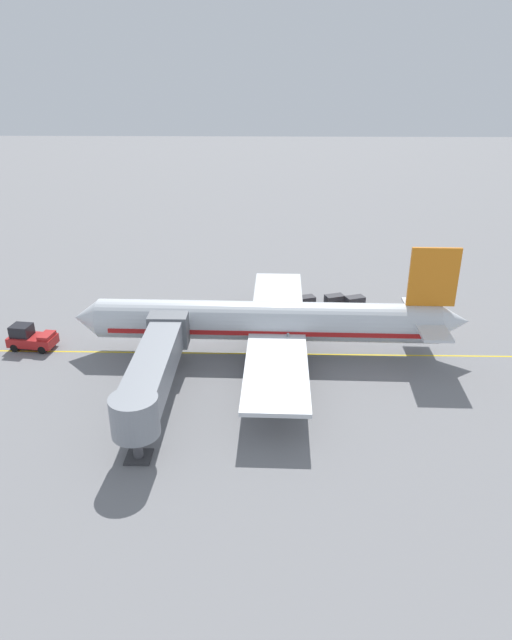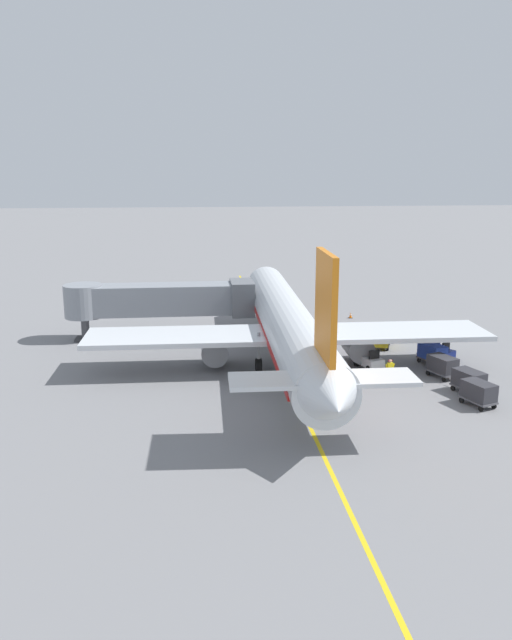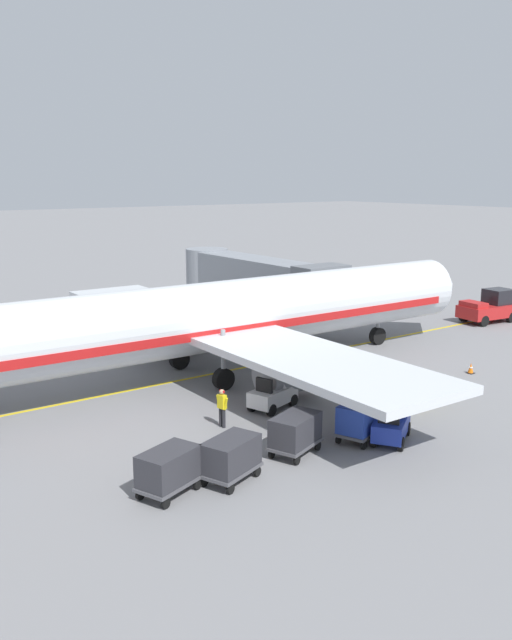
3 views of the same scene
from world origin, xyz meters
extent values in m
plane|color=slate|center=(0.00, 0.00, 0.00)|extent=(400.00, 400.00, 0.00)
cube|color=gold|center=(0.00, 0.00, 0.00)|extent=(0.24, 80.00, 0.01)
cylinder|color=silver|center=(0.41, -1.01, 3.29)|extent=(4.33, 32.07, 3.70)
cube|color=red|center=(0.41, -1.01, 2.82)|extent=(4.32, 29.51, 0.44)
cone|color=silver|center=(0.74, 16.19, 3.29)|extent=(3.67, 2.47, 3.63)
cone|color=silver|center=(0.06, -18.40, 3.58)|extent=(3.20, 2.86, 3.14)
cube|color=black|center=(0.71, 14.39, 3.93)|extent=(2.80, 1.15, 0.60)
cube|color=silver|center=(0.39, -2.01, 2.64)|extent=(30.10, 5.79, 0.36)
cylinder|color=gray|center=(-5.10, -1.10, 1.39)|extent=(2.06, 3.24, 2.00)
cylinder|color=gray|center=(5.90, -1.32, 1.39)|extent=(2.06, 3.24, 2.00)
cube|color=orange|center=(0.11, -16.01, 7.88)|extent=(0.41, 4.41, 5.50)
cube|color=silver|center=(0.11, -15.81, 3.84)|extent=(10.05, 2.80, 0.24)
cylinder|color=black|center=(0.63, 10.19, 0.55)|extent=(0.47, 1.11, 1.10)
cylinder|color=gray|center=(0.63, 10.19, 2.10)|extent=(0.24, 0.24, 2.00)
cylinder|color=black|center=(-1.93, -2.96, 0.55)|extent=(0.47, 1.11, 1.10)
cylinder|color=gray|center=(-1.93, -2.96, 2.10)|extent=(0.24, 0.24, 2.00)
cylinder|color=black|center=(2.67, -3.05, 0.55)|extent=(0.47, 1.11, 1.10)
cylinder|color=gray|center=(2.67, -3.05, 2.10)|extent=(0.24, 0.24, 2.00)
cube|color=gray|center=(-8.79, 7.83, 3.49)|extent=(14.64, 2.80, 2.60)
cube|color=slate|center=(-2.27, 7.83, 3.49)|extent=(2.00, 3.50, 2.99)
cylinder|color=gray|center=(-16.11, 7.83, 3.49)|extent=(3.36, 3.36, 2.86)
cylinder|color=#4C4C51|center=(-16.11, 7.83, 1.09)|extent=(0.70, 0.70, 2.19)
cube|color=#38383A|center=(-16.11, 7.83, 0.08)|extent=(1.80, 1.80, 0.16)
cube|color=#B21E1E|center=(0.67, 21.81, 0.85)|extent=(2.74, 4.64, 0.90)
cube|color=black|center=(0.80, 22.80, 1.85)|extent=(1.87, 2.04, 1.10)
cube|color=#B21E1E|center=(0.48, 20.29, 1.48)|extent=(1.99, 1.33, 0.36)
cylinder|color=black|center=(1.42, 20.28, 0.40)|extent=(0.45, 0.84, 0.80)
cylinder|color=black|center=(-0.44, 20.52, 0.40)|extent=(0.45, 0.84, 0.80)
cylinder|color=black|center=(1.78, 23.11, 0.40)|extent=(0.45, 0.84, 0.80)
cylinder|color=black|center=(-0.07, 23.35, 0.40)|extent=(0.45, 0.84, 0.80)
cube|color=#1E339E|center=(12.39, -1.34, 0.63)|extent=(2.37, 2.75, 0.70)
cube|color=#1E339E|center=(12.01, -0.76, 1.20)|extent=(1.43, 1.44, 0.44)
cube|color=black|center=(12.76, -1.91, 1.30)|extent=(0.79, 0.59, 0.64)
cylinder|color=black|center=(12.32, -1.23, 1.28)|extent=(0.21, 0.26, 0.54)
cylinder|color=black|center=(11.46, -0.90, 0.28)|extent=(0.47, 0.58, 0.56)
cylinder|color=black|center=(12.36, -0.31, 0.28)|extent=(0.47, 0.58, 0.56)
cylinder|color=black|center=(12.41, -2.37, 0.28)|extent=(0.47, 0.58, 0.56)
cylinder|color=black|center=(13.32, -1.77, 0.28)|extent=(0.47, 0.58, 0.56)
cube|color=silver|center=(6.43, -2.80, 0.63)|extent=(1.89, 2.74, 0.70)
cube|color=silver|center=(6.22, -2.15, 1.20)|extent=(1.29, 1.31, 0.44)
cube|color=black|center=(6.63, -3.46, 1.30)|extent=(0.85, 0.40, 0.64)
cylinder|color=black|center=(6.39, -2.68, 1.28)|extent=(0.15, 0.28, 0.54)
cylinder|color=black|center=(5.65, -2.13, 0.28)|extent=(0.36, 0.59, 0.56)
cylinder|color=black|center=(6.68, -1.81, 0.28)|extent=(0.36, 0.59, 0.56)
cylinder|color=black|center=(6.17, -3.80, 0.28)|extent=(0.36, 0.59, 0.56)
cylinder|color=black|center=(7.20, -3.48, 0.28)|extent=(0.36, 0.59, 0.56)
cube|color=gold|center=(9.14, 2.80, 0.63)|extent=(2.00, 2.76, 0.70)
cube|color=gold|center=(9.38, 3.44, 1.20)|extent=(1.32, 1.34, 0.44)
cube|color=black|center=(8.90, 2.15, 1.30)|extent=(0.84, 0.44, 0.64)
cylinder|color=black|center=(9.18, 2.91, 1.28)|extent=(0.17, 0.27, 0.54)
cylinder|color=black|center=(8.94, 3.80, 0.28)|extent=(0.38, 0.59, 0.56)
cylinder|color=black|center=(9.95, 3.43, 0.28)|extent=(0.38, 0.59, 0.56)
cylinder|color=black|center=(8.33, 2.17, 0.28)|extent=(0.38, 0.59, 0.56)
cylinder|color=black|center=(9.34, 1.79, 0.28)|extent=(0.38, 0.59, 0.56)
cube|color=#4C4C51|center=(11.57, -2.28, 0.42)|extent=(1.98, 2.51, 0.12)
cube|color=#233D9E|center=(11.57, -2.28, 1.03)|extent=(1.88, 2.39, 1.10)
cylinder|color=#4C4C51|center=(11.06, -0.92, 0.41)|extent=(0.31, 0.68, 0.07)
cylinder|color=black|center=(10.76, -1.70, 0.18)|extent=(0.24, 0.38, 0.36)
cylinder|color=black|center=(11.80, -1.32, 0.18)|extent=(0.24, 0.38, 0.36)
cylinder|color=black|center=(11.33, -3.25, 0.18)|extent=(0.24, 0.38, 0.36)
cylinder|color=black|center=(12.37, -2.86, 0.18)|extent=(0.24, 0.38, 0.36)
cube|color=#4C4C51|center=(11.13, -5.34, 0.42)|extent=(1.98, 2.51, 0.12)
cube|color=#2D2D33|center=(11.13, -5.34, 1.03)|extent=(1.88, 2.39, 1.10)
cylinder|color=#4C4C51|center=(10.62, -3.98, 0.41)|extent=(0.31, 0.68, 0.07)
cylinder|color=black|center=(10.32, -4.76, 0.18)|extent=(0.24, 0.38, 0.36)
cylinder|color=black|center=(11.36, -4.38, 0.18)|extent=(0.24, 0.38, 0.36)
cylinder|color=black|center=(10.89, -6.31, 0.18)|extent=(0.24, 0.38, 0.36)
cylinder|color=black|center=(11.93, -5.93, 0.18)|extent=(0.24, 0.38, 0.36)
cube|color=#4C4C51|center=(11.62, -8.67, 0.42)|extent=(1.98, 2.51, 0.12)
cube|color=#2D2D33|center=(11.62, -8.67, 1.03)|extent=(1.88, 2.39, 1.10)
cylinder|color=#4C4C51|center=(11.12, -7.31, 0.41)|extent=(0.31, 0.68, 0.07)
cylinder|color=black|center=(10.81, -8.09, 0.18)|extent=(0.24, 0.38, 0.36)
cylinder|color=black|center=(11.85, -7.71, 0.18)|extent=(0.24, 0.38, 0.36)
cylinder|color=black|center=(11.39, -9.64, 0.18)|extent=(0.24, 0.38, 0.36)
cylinder|color=black|center=(12.42, -9.26, 0.18)|extent=(0.24, 0.38, 0.36)
cube|color=#4C4C51|center=(11.23, -10.94, 0.42)|extent=(1.98, 2.51, 0.12)
cube|color=#2D2D33|center=(11.23, -10.94, 1.03)|extent=(1.88, 2.39, 1.10)
cylinder|color=#4C4C51|center=(10.73, -9.58, 0.41)|extent=(0.31, 0.68, 0.07)
cylinder|color=black|center=(10.43, -10.36, 0.18)|extent=(0.24, 0.38, 0.36)
cylinder|color=black|center=(11.46, -9.98, 0.18)|extent=(0.24, 0.38, 0.36)
cylinder|color=black|center=(11.00, -11.91, 0.18)|extent=(0.24, 0.38, 0.36)
cylinder|color=black|center=(12.04, -11.53, 0.18)|extent=(0.24, 0.38, 0.36)
cylinder|color=#232328|center=(6.92, -6.03, 0.42)|extent=(0.15, 0.15, 0.85)
cylinder|color=#232328|center=(7.12, -6.00, 0.42)|extent=(0.15, 0.15, 0.85)
cube|color=yellow|center=(7.02, -6.01, 1.15)|extent=(0.41, 0.29, 0.60)
cylinder|color=yellow|center=(6.78, -6.05, 1.10)|extent=(0.23, 0.12, 0.57)
cylinder|color=yellow|center=(7.27, -5.97, 1.10)|extent=(0.23, 0.12, 0.57)
sphere|color=tan|center=(7.02, -6.01, 1.58)|extent=(0.22, 0.22, 0.22)
cube|color=red|center=(7.02, -6.01, 1.60)|extent=(0.27, 0.12, 0.10)
cube|color=black|center=(8.30, 9.46, 0.02)|extent=(0.36, 0.36, 0.04)
cone|color=orange|center=(8.30, 9.46, 0.32)|extent=(0.30, 0.30, 0.55)
cylinder|color=white|center=(8.30, 9.46, 0.34)|extent=(0.21, 0.21, 0.06)
cube|color=black|center=(9.14, 13.39, 0.02)|extent=(0.36, 0.36, 0.04)
cone|color=orange|center=(9.14, 13.39, 0.32)|extent=(0.30, 0.30, 0.55)
cylinder|color=white|center=(9.14, 13.39, 0.34)|extent=(0.21, 0.21, 0.06)
camera|label=1|loc=(-47.94, -1.16, 24.76)|focal=31.47mm
camera|label=2|loc=(-6.66, -46.82, 14.74)|focal=35.22mm
camera|label=3|loc=(29.96, -21.06, 10.50)|focal=37.83mm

